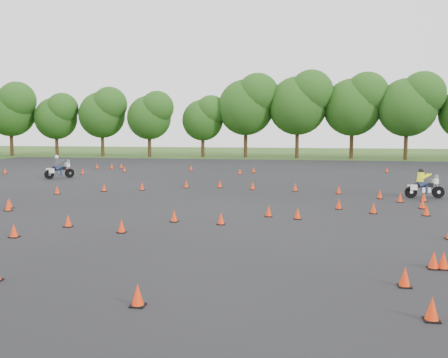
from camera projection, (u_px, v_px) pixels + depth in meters
name	position (u px, v px, depth m)	size (l,w,h in m)	color
ground	(208.00, 219.00, 20.11)	(140.00, 140.00, 0.00)	#2D5119
asphalt_pad	(230.00, 198.00, 26.00)	(62.00, 62.00, 0.00)	black
treeline	(293.00, 117.00, 54.38)	(86.98, 32.27, 11.09)	#224A15
traffic_cones	(228.00, 195.00, 25.54)	(36.71, 33.14, 0.45)	#F7330A
rider_grey	(59.00, 167.00, 35.84)	(2.19, 0.67, 1.69)	#3D3F44
rider_yellow	(425.00, 183.00, 25.86)	(2.01, 0.62, 1.55)	#FFFB16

